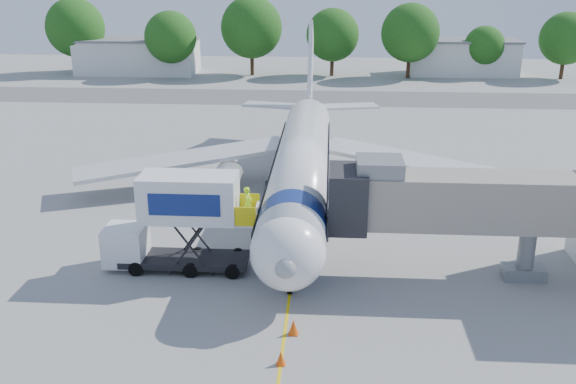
# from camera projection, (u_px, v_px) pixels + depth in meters

# --- Properties ---
(ground) EXTENTS (160.00, 160.00, 0.00)m
(ground) POSITION_uv_depth(u_px,v_px,m) (299.00, 223.00, 42.08)
(ground) COLOR #989895
(ground) RESTS_ON ground
(guidance_line) EXTENTS (0.15, 70.00, 0.01)m
(guidance_line) POSITION_uv_depth(u_px,v_px,m) (299.00, 223.00, 42.08)
(guidance_line) COLOR yellow
(guidance_line) RESTS_ON ground
(taxiway_strip) EXTENTS (120.00, 10.00, 0.01)m
(taxiway_strip) POSITION_uv_depth(u_px,v_px,m) (315.00, 98.00, 81.56)
(taxiway_strip) COLOR #59595B
(taxiway_strip) RESTS_ON ground
(aircraft) EXTENTS (34.17, 37.73, 11.35)m
(aircraft) POSITION_uv_depth(u_px,v_px,m) (302.00, 162.00, 44.97)
(aircraft) COLOR silver
(aircraft) RESTS_ON ground
(jet_bridge) EXTENTS (13.90, 3.20, 6.60)m
(jet_bridge) POSITION_uv_depth(u_px,v_px,m) (445.00, 201.00, 33.55)
(jet_bridge) COLOR gray
(jet_bridge) RESTS_ON ground
(catering_hiloader) EXTENTS (8.50, 2.44, 5.50)m
(catering_hiloader) POSITION_uv_depth(u_px,v_px,m) (178.00, 223.00, 34.96)
(catering_hiloader) COLOR black
(catering_hiloader) RESTS_ON ground
(ground_tug) EXTENTS (3.89, 2.92, 1.39)m
(ground_tug) POSITION_uv_depth(u_px,v_px,m) (202.00, 357.00, 26.50)
(ground_tug) COLOR silver
(ground_tug) RESTS_ON ground
(safety_cone_a) EXTENTS (0.47, 0.47, 0.74)m
(safety_cone_a) POSITION_uv_depth(u_px,v_px,m) (293.00, 327.00, 29.38)
(safety_cone_a) COLOR #DC4B0B
(safety_cone_a) RESTS_ON ground
(safety_cone_b) EXTENTS (0.41, 0.41, 0.65)m
(safety_cone_b) POSITION_uv_depth(u_px,v_px,m) (281.00, 358.00, 27.15)
(safety_cone_b) COLOR #DC4B0B
(safety_cone_b) RESTS_ON ground
(outbuilding_left) EXTENTS (18.40, 8.40, 5.30)m
(outbuilding_left) POSITION_uv_depth(u_px,v_px,m) (138.00, 56.00, 99.32)
(outbuilding_left) COLOR silver
(outbuilding_left) RESTS_ON ground
(outbuilding_right) EXTENTS (16.40, 7.40, 5.30)m
(outbuilding_right) POSITION_uv_depth(u_px,v_px,m) (462.00, 57.00, 98.11)
(outbuilding_right) COLOR silver
(outbuilding_right) RESTS_ON ground
(tree_a) EXTENTS (8.91, 8.91, 11.36)m
(tree_a) POSITION_uv_depth(u_px,v_px,m) (75.00, 28.00, 98.22)
(tree_a) COLOR #382314
(tree_a) RESTS_ON ground
(tree_b) EXTENTS (7.63, 7.63, 9.72)m
(tree_b) POSITION_uv_depth(u_px,v_px,m) (171.00, 37.00, 94.43)
(tree_b) COLOR #382314
(tree_b) RESTS_ON ground
(tree_c) EXTENTS (9.20, 9.20, 11.73)m
(tree_c) POSITION_uv_depth(u_px,v_px,m) (251.00, 27.00, 95.97)
(tree_c) COLOR #382314
(tree_c) RESTS_ON ground
(tree_d) EXTENTS (7.86, 7.86, 10.02)m
(tree_d) POSITION_uv_depth(u_px,v_px,m) (333.00, 35.00, 95.72)
(tree_d) COLOR #382314
(tree_d) RESTS_ON ground
(tree_e) EXTENTS (8.53, 8.53, 10.87)m
(tree_e) POSITION_uv_depth(u_px,v_px,m) (410.00, 33.00, 93.61)
(tree_e) COLOR #382314
(tree_e) RESTS_ON ground
(tree_f) EXTENTS (5.92, 5.92, 7.54)m
(tree_f) POSITION_uv_depth(u_px,v_px,m) (484.00, 46.00, 95.40)
(tree_f) COLOR #382314
(tree_f) RESTS_ON ground
(tree_g) EXTENTS (7.60, 7.60, 9.69)m
(tree_g) POSITION_uv_depth(u_px,v_px,m) (566.00, 38.00, 93.05)
(tree_g) COLOR #382314
(tree_g) RESTS_ON ground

